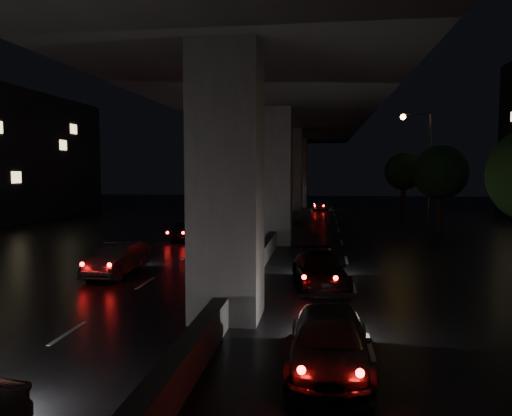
# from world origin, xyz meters

# --- Properties ---
(ground) EXTENTS (120.00, 120.00, 0.00)m
(ground) POSITION_xyz_m (0.00, 0.00, 0.00)
(ground) COLOR black
(ground) RESTS_ON ground
(viaduct) EXTENTS (12.00, 80.00, 10.50)m
(viaduct) POSITION_xyz_m (0.00, 5.00, 8.34)
(viaduct) COLOR #39383B
(viaduct) RESTS_ON ground
(median_barrier) EXTENTS (0.45, 70.00, 0.85)m
(median_barrier) POSITION_xyz_m (0.00, 5.00, 0.42)
(median_barrier) COLOR #39383B
(median_barrier) RESTS_ON ground
(tree_c) EXTENTS (3.80, 3.80, 6.12)m
(tree_c) POSITION_xyz_m (11.00, 12.00, 4.20)
(tree_c) COLOR black
(tree_c) RESTS_ON ground
(tree_d) EXTENTS (3.80, 3.80, 6.12)m
(tree_d) POSITION_xyz_m (11.00, 28.00, 4.20)
(tree_d) COLOR black
(tree_d) RESTS_ON ground
(streetlight_far) EXTENTS (2.52, 0.44, 9.00)m
(streetlight_far) POSITION_xyz_m (10.97, 18.00, 5.66)
(streetlight_far) COLOR #2D2D33
(streetlight_far) RESTS_ON ground
(car_2) EXTENTS (1.80, 4.37, 1.26)m
(car_2) POSITION_xyz_m (2.96, -13.61, 0.63)
(car_2) COLOR #433D3A
(car_2) RESTS_ON ground
(car_3) EXTENTS (2.49, 4.63, 1.28)m
(car_3) POSITION_xyz_m (2.73, -5.72, 0.64)
(car_3) COLOR black
(car_3) RESTS_ON ground
(car_4) EXTENTS (1.53, 4.05, 1.32)m
(car_4) POSITION_xyz_m (-5.77, -4.58, 0.66)
(car_4) COLOR black
(car_4) RESTS_ON ground
(car_5) EXTENTS (2.18, 4.05, 1.27)m
(car_5) POSITION_xyz_m (-2.52, 0.74, 0.63)
(car_5) COLOR black
(car_5) RESTS_ON ground
(car_6) EXTENTS (1.97, 3.55, 1.14)m
(car_6) POSITION_xyz_m (-5.80, 5.70, 0.57)
(car_6) COLOR black
(car_6) RESTS_ON ground
(car_7) EXTENTS (2.63, 4.77, 1.31)m
(car_7) POSITION_xyz_m (-5.83, 13.54, 0.66)
(car_7) COLOR #232426
(car_7) RESTS_ON ground
(car_8) EXTENTS (1.66, 3.94, 1.33)m
(car_8) POSITION_xyz_m (-2.45, 11.93, 0.67)
(car_8) COLOR black
(car_8) RESTS_ON ground
(car_9) EXTENTS (1.56, 3.62, 1.16)m
(car_9) POSITION_xyz_m (-3.05, 16.62, 0.58)
(car_9) COLOR #615954
(car_9) RESTS_ON ground
(car_10) EXTENTS (2.50, 4.61, 1.23)m
(car_10) POSITION_xyz_m (-2.75, 27.35, 0.61)
(car_10) COLOR black
(car_10) RESTS_ON ground
(car_11) EXTENTS (2.70, 4.44, 1.15)m
(car_11) POSITION_xyz_m (-6.27, 25.58, 0.57)
(car_11) COLOR black
(car_11) RESTS_ON ground
(car_12) EXTENTS (1.43, 3.20, 1.07)m
(car_12) POSITION_xyz_m (2.51, 29.42, 0.54)
(car_12) COLOR slate
(car_12) RESTS_ON ground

